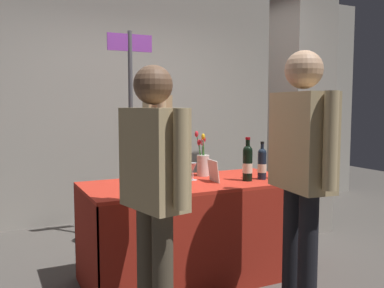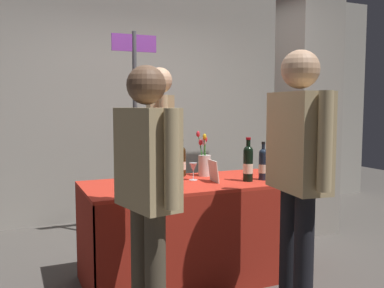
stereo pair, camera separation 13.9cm
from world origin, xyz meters
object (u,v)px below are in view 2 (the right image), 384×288
(concrete_pillar, at_px, (308,85))
(flower_vase, at_px, (204,162))
(display_bottle_0, at_px, (176,162))
(taster_foreground_right, at_px, (298,160))
(tasting_table, at_px, (192,211))
(vendor_presenter, at_px, (160,143))
(wine_glass_near_vendor, at_px, (169,176))
(featured_wine_bottle, at_px, (182,161))
(wine_glass_mid, at_px, (193,168))
(booth_signpost, at_px, (135,117))

(concrete_pillar, xyz_separation_m, flower_vase, (-1.47, -0.49, -0.70))
(display_bottle_0, bearing_deg, taster_foreground_right, -69.12)
(tasting_table, xyz_separation_m, vendor_presenter, (-0.04, 0.66, 0.50))
(flower_vase, distance_m, vendor_presenter, 0.52)
(concrete_pillar, relative_size, taster_foreground_right, 1.87)
(concrete_pillar, bearing_deg, wine_glass_near_vendor, -153.73)
(concrete_pillar, height_order, flower_vase, concrete_pillar)
(featured_wine_bottle, bearing_deg, concrete_pillar, 14.50)
(featured_wine_bottle, height_order, vendor_presenter, vendor_presenter)
(featured_wine_bottle, bearing_deg, taster_foreground_right, -75.95)
(featured_wine_bottle, xyz_separation_m, vendor_presenter, (-0.07, 0.37, 0.13))
(tasting_table, bearing_deg, display_bottle_0, 116.73)
(display_bottle_0, bearing_deg, wine_glass_near_vendor, -116.44)
(tasting_table, relative_size, taster_foreground_right, 0.98)
(featured_wine_bottle, relative_size, display_bottle_0, 0.93)
(wine_glass_near_vendor, height_order, taster_foreground_right, taster_foreground_right)
(featured_wine_bottle, bearing_deg, vendor_presenter, 100.10)
(featured_wine_bottle, height_order, display_bottle_0, display_bottle_0)
(featured_wine_bottle, xyz_separation_m, taster_foreground_right, (0.30, -1.19, 0.13))
(flower_vase, bearing_deg, display_bottle_0, -167.39)
(wine_glass_mid, relative_size, taster_foreground_right, 0.08)
(tasting_table, bearing_deg, vendor_presenter, 93.36)
(concrete_pillar, height_order, taster_foreground_right, concrete_pillar)
(featured_wine_bottle, bearing_deg, booth_signpost, 103.14)
(wine_glass_near_vendor, bearing_deg, flower_vase, 43.99)
(concrete_pillar, height_order, wine_glass_near_vendor, concrete_pillar)
(tasting_table, relative_size, booth_signpost, 0.80)
(flower_vase, bearing_deg, taster_foreground_right, -84.09)
(tasting_table, xyz_separation_m, featured_wine_bottle, (0.03, 0.29, 0.37))
(tasting_table, distance_m, wine_glass_near_vendor, 0.51)
(wine_glass_near_vendor, bearing_deg, display_bottle_0, 63.56)
(taster_foreground_right, bearing_deg, display_bottle_0, 27.86)
(concrete_pillar, bearing_deg, taster_foreground_right, -129.91)
(wine_glass_near_vendor, xyz_separation_m, booth_signpost, (0.13, 1.33, 0.38))
(display_bottle_0, distance_m, booth_signpost, 0.98)
(wine_glass_near_vendor, bearing_deg, concrete_pillar, 26.27)
(wine_glass_near_vendor, xyz_separation_m, taster_foreground_right, (0.61, -0.65, 0.16))
(flower_vase, distance_m, booth_signpost, 1.00)
(featured_wine_bottle, distance_m, display_bottle_0, 0.17)
(concrete_pillar, xyz_separation_m, booth_signpost, (-1.83, 0.36, -0.34))
(concrete_pillar, height_order, wine_glass_mid, concrete_pillar)
(flower_vase, bearing_deg, vendor_presenter, 119.39)
(concrete_pillar, distance_m, display_bottle_0, 1.96)
(display_bottle_0, height_order, wine_glass_near_vendor, display_bottle_0)
(display_bottle_0, relative_size, wine_glass_near_vendor, 2.35)
(flower_vase, xyz_separation_m, booth_signpost, (-0.37, 0.85, 0.36))
(vendor_presenter, distance_m, taster_foreground_right, 1.61)
(vendor_presenter, bearing_deg, featured_wine_bottle, 21.51)
(concrete_pillar, distance_m, taster_foreground_right, 2.18)
(concrete_pillar, bearing_deg, flower_vase, -161.45)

